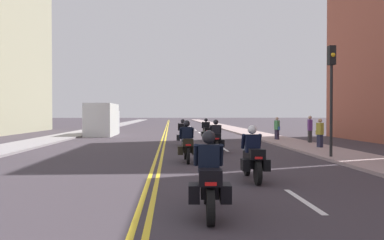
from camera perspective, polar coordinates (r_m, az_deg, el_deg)
ground_plane at (r=48.18m, az=-3.86°, el=-1.34°), size 264.00×264.00×0.00m
sidewalk_left at (r=48.96m, az=-13.55°, el=-1.26°), size 2.75×144.00×0.12m
sidewalk_right at (r=48.79m, az=5.86°, el=-1.24°), size 2.75×144.00×0.12m
centreline_yellow_inner at (r=48.18m, az=-4.01°, el=-1.33°), size 0.12×132.00×0.01m
centreline_yellow_outer at (r=48.18m, az=-3.72°, el=-1.33°), size 0.12×132.00×0.01m
lane_dashes_white at (r=29.34m, az=2.47°, el=-2.80°), size 0.14×56.40×0.01m
motorcycle_0 at (r=7.23m, az=2.56°, el=-9.23°), size 0.78×2.24×1.60m
motorcycle_1 at (r=11.00m, az=9.17°, el=-5.69°), size 0.77×2.25×1.59m
motorcycle_2 at (r=15.03m, az=-0.78°, el=-3.79°), size 0.77×2.19×1.66m
motorcycle_3 at (r=18.80m, az=3.64°, el=-2.91°), size 0.78×2.22×1.64m
motorcycle_4 at (r=22.67m, az=-1.40°, el=-2.21°), size 0.76×2.11×1.60m
motorcycle_5 at (r=26.77m, az=2.15°, el=-1.75°), size 0.77×2.29×1.61m
traffic_light_near at (r=16.97m, az=20.32°, el=5.53°), size 0.28×0.38×4.77m
pedestrian_0 at (r=24.84m, az=17.39°, el=-1.39°), size 0.25×0.38×1.79m
pedestrian_1 at (r=27.14m, az=12.72°, el=-1.30°), size 0.33×0.51×1.68m
pedestrian_2 at (r=21.39m, az=18.75°, el=-1.94°), size 0.31×0.51×1.67m
parked_truck at (r=34.39m, az=-13.27°, el=-0.16°), size 2.20×6.50×2.80m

